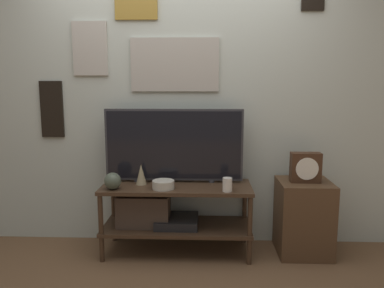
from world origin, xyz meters
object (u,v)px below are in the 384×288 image
object	(u,v)px
television	(174,145)
candle_jar	(227,185)
vase_round_glass	(113,181)
vase_wide_bowl	(163,185)
vase_slim_bronze	(141,174)
mantel_clock	(306,168)

from	to	relation	value
television	candle_jar	xyz separation A→B (m)	(0.45, -0.27, -0.27)
television	candle_jar	size ratio (longest dim) A/B	10.72
vase_round_glass	television	bearing A→B (deg)	27.37
television	vase_wide_bowl	size ratio (longest dim) A/B	6.63
television	candle_jar	distance (m)	0.59
vase_slim_bronze	candle_jar	bearing A→B (deg)	-14.55
television	vase_slim_bronze	distance (m)	0.37
vase_slim_bronze	vase_wide_bowl	world-z (taller)	vase_slim_bronze
vase_slim_bronze	mantel_clock	size ratio (longest dim) A/B	0.69
vase_slim_bronze	vase_round_glass	distance (m)	0.26
candle_jar	vase_slim_bronze	bearing A→B (deg)	165.45
television	vase_round_glass	size ratio (longest dim) A/B	8.64
vase_slim_bronze	candle_jar	size ratio (longest dim) A/B	1.56
candle_jar	vase_round_glass	bearing A→B (deg)	178.40
candle_jar	vase_wide_bowl	bearing A→B (deg)	173.79
vase_wide_bowl	candle_jar	size ratio (longest dim) A/B	1.62
vase_wide_bowl	mantel_clock	distance (m)	1.18
vase_round_glass	vase_wide_bowl	xyz separation A→B (m)	(0.41, 0.03, -0.03)
vase_round_glass	candle_jar	size ratio (longest dim) A/B	1.24
vase_round_glass	vase_wide_bowl	bearing A→B (deg)	4.26
vase_wide_bowl	mantel_clock	size ratio (longest dim) A/B	0.72
vase_round_glass	candle_jar	xyz separation A→B (m)	(0.92, -0.03, -0.01)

